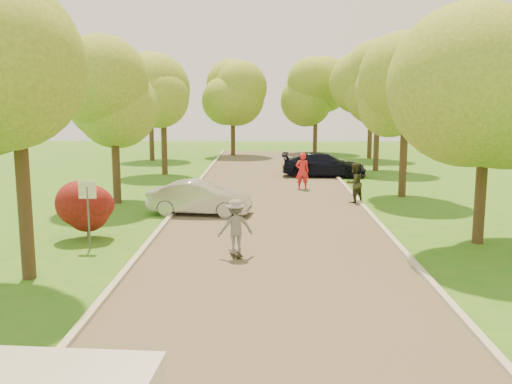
# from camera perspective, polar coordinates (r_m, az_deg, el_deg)

# --- Properties ---
(ground) EXTENTS (100.00, 100.00, 0.00)m
(ground) POSITION_cam_1_polar(r_m,az_deg,el_deg) (14.28, 1.81, -9.99)
(ground) COLOR #2D701A
(ground) RESTS_ON ground
(road) EXTENTS (8.00, 60.00, 0.01)m
(road) POSITION_cam_1_polar(r_m,az_deg,el_deg) (21.99, 1.55, -3.05)
(road) COLOR #4C4438
(road) RESTS_ON ground
(curb_left) EXTENTS (0.18, 60.00, 0.12)m
(curb_left) POSITION_cam_1_polar(r_m,az_deg,el_deg) (22.31, -8.92, -2.84)
(curb_left) COLOR #B2AD9E
(curb_left) RESTS_ON ground
(curb_right) EXTENTS (0.18, 60.00, 0.12)m
(curb_right) POSITION_cam_1_polar(r_m,az_deg,el_deg) (22.38, 11.99, -2.89)
(curb_right) COLOR #B2AD9E
(curb_right) RESTS_ON ground
(street_sign) EXTENTS (0.55, 0.06, 2.17)m
(street_sign) POSITION_cam_1_polar(r_m,az_deg,el_deg) (18.62, -16.47, -0.82)
(street_sign) COLOR #59595E
(street_sign) RESTS_ON ground
(red_shrub) EXTENTS (1.70, 1.70, 1.95)m
(red_shrub) POSITION_cam_1_polar(r_m,az_deg,el_deg) (20.26, -16.49, -1.36)
(red_shrub) COLOR #382619
(red_shrub) RESTS_ON ground
(tree_l_mida) EXTENTS (4.71, 4.60, 7.39)m
(tree_l_mida) POSITION_cam_1_polar(r_m,az_deg,el_deg) (15.71, -22.16, 10.29)
(tree_l_mida) COLOR #382619
(tree_l_mida) RESTS_ON ground
(tree_l_midb) EXTENTS (4.30, 4.20, 6.62)m
(tree_l_midb) POSITION_cam_1_polar(r_m,az_deg,el_deg) (26.32, -13.66, 8.78)
(tree_l_midb) COLOR #382619
(tree_l_midb) RESTS_ON ground
(tree_l_far) EXTENTS (4.92, 4.80, 7.79)m
(tree_l_far) POSITION_cam_1_polar(r_m,az_deg,el_deg) (36.02, -8.98, 10.42)
(tree_l_far) COLOR #382619
(tree_l_far) RESTS_ON ground
(tree_r_mida) EXTENTS (5.13, 5.00, 7.95)m
(tree_r_mida) POSITION_cam_1_polar(r_m,az_deg,el_deg) (19.85, 22.82, 10.97)
(tree_r_mida) COLOR #382619
(tree_r_mida) RESTS_ON ground
(tree_r_midb) EXTENTS (4.51, 4.40, 7.01)m
(tree_r_midb) POSITION_cam_1_polar(r_m,az_deg,el_deg) (28.30, 15.16, 9.34)
(tree_r_midb) COLOR #382619
(tree_r_midb) RESTS_ON ground
(tree_r_far) EXTENTS (5.33, 5.20, 8.34)m
(tree_r_far) POSITION_cam_1_polar(r_m,az_deg,el_deg) (38.22, 12.50, 10.79)
(tree_r_far) COLOR #382619
(tree_r_far) RESTS_ON ground
(tree_bg_a) EXTENTS (5.12, 5.00, 7.72)m
(tree_bg_a) POSITION_cam_1_polar(r_m,az_deg,el_deg) (44.32, -10.25, 9.97)
(tree_bg_a) COLOR #382619
(tree_bg_a) RESTS_ON ground
(tree_bg_b) EXTENTS (5.12, 5.00, 7.95)m
(tree_bg_b) POSITION_cam_1_polar(r_m,az_deg,el_deg) (46.25, 11.74, 10.17)
(tree_bg_b) COLOR #382619
(tree_bg_b) RESTS_ON ground
(tree_bg_c) EXTENTS (4.92, 4.80, 7.33)m
(tree_bg_c) POSITION_cam_1_polar(r_m,az_deg,el_deg) (47.55, -2.08, 9.70)
(tree_bg_c) COLOR #382619
(tree_bg_c) RESTS_ON ground
(tree_bg_d) EXTENTS (5.12, 5.00, 7.72)m
(tree_bg_d) POSITION_cam_1_polar(r_m,az_deg,el_deg) (49.67, 6.27, 9.98)
(tree_bg_d) COLOR #382619
(tree_bg_d) RESTS_ON ground
(silver_sedan) EXTENTS (4.36, 2.03, 1.38)m
(silver_sedan) POSITION_cam_1_polar(r_m,az_deg,el_deg) (23.50, -5.64, -0.59)
(silver_sedan) COLOR #B2B1B6
(silver_sedan) RESTS_ON ground
(dark_sedan) EXTENTS (5.23, 2.45, 1.48)m
(dark_sedan) POSITION_cam_1_polar(r_m,az_deg,el_deg) (34.97, 6.81, 2.74)
(dark_sedan) COLOR black
(dark_sedan) RESTS_ON ground
(longboard) EXTENTS (0.48, 0.88, 0.10)m
(longboard) POSITION_cam_1_polar(r_m,az_deg,el_deg) (17.34, -2.05, -6.17)
(longboard) COLOR black
(longboard) RESTS_ON ground
(skateboarder) EXTENTS (1.20, 0.91, 1.65)m
(skateboarder) POSITION_cam_1_polar(r_m,az_deg,el_deg) (17.13, -2.06, -3.46)
(skateboarder) COLOR slate
(skateboarder) RESTS_ON longboard
(person_striped) EXTENTS (0.73, 0.50, 1.92)m
(person_striped) POSITION_cam_1_polar(r_m,az_deg,el_deg) (29.94, 4.65, 2.10)
(person_striped) COLOR red
(person_striped) RESTS_ON ground
(person_olive) EXTENTS (1.13, 1.08, 1.84)m
(person_olive) POSITION_cam_1_polar(r_m,az_deg,el_deg) (26.32, 9.79, 0.90)
(person_olive) COLOR #31331F
(person_olive) RESTS_ON ground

